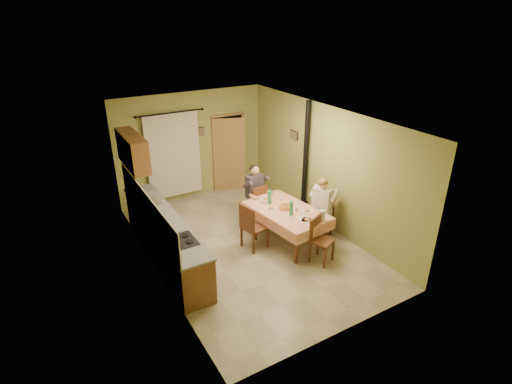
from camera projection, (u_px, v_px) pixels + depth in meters
floor at (248, 244)px, 8.67m from camera, size 4.00×6.00×0.01m
room_shell at (248, 166)px, 7.92m from camera, size 4.04×6.04×2.82m
kitchen_run at (164, 237)px, 8.00m from camera, size 0.64×3.64×1.56m
upper_cabinets at (132, 151)px, 8.36m from camera, size 0.35×1.40×0.70m
curtain at (174, 155)px, 10.17m from camera, size 1.70×0.07×2.22m
doorway at (229, 153)px, 10.98m from camera, size 0.96×0.36×2.15m
dining_table at (286, 225)px, 8.66m from camera, size 1.32×1.96×0.76m
tableware at (291, 209)px, 8.40m from camera, size 0.85×1.58×0.33m
chair_far at (256, 210)px, 9.50m from camera, size 0.45×0.45×0.96m
chair_near at (321, 249)px, 7.97m from camera, size 0.52×0.52×0.96m
chair_right at (321, 224)px, 8.89m from camera, size 0.55×0.55×0.98m
chair_left at (254, 235)px, 8.45m from camera, size 0.53×0.53×1.03m
man_far at (255, 188)px, 9.26m from camera, size 0.61×0.50×1.39m
man_right at (323, 201)px, 8.63m from camera, size 0.60×0.65×1.39m
stove_flue at (305, 175)px, 9.59m from camera, size 0.24×0.24×2.80m
picture_back at (200, 132)px, 10.39m from camera, size 0.19×0.03×0.23m
picture_right at (294, 135)px, 9.75m from camera, size 0.03×0.31×0.21m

